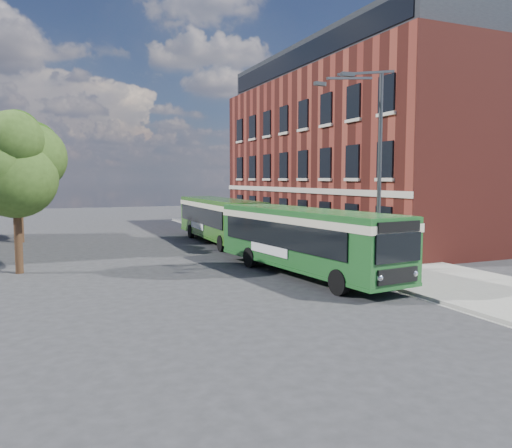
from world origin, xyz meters
name	(u,v)px	position (x,y,z in m)	size (l,w,h in m)	color
ground	(255,277)	(0.00, 0.00, 0.00)	(120.00, 120.00, 0.00)	#262628
pavement	(306,245)	(7.00, 8.00, 0.07)	(6.00, 48.00, 0.15)	gray
kerb_line	(263,249)	(3.95, 8.00, 0.01)	(0.12, 48.00, 0.01)	beige
brick_office	(361,145)	(14.00, 12.00, 6.97)	(12.10, 26.00, 14.20)	maroon
street_lamp	(373,170)	(4.84, -2.00, 4.79)	(2.96, 2.38, 9.00)	#3A3D3F
bus_stop_sign	(419,249)	(5.60, -4.20, 1.51)	(0.35, 0.08, 2.52)	#3A3D3F
bus_front	(304,235)	(2.22, -0.53, 1.83)	(3.84, 11.88, 3.02)	#1C5822
bus_rear	(219,216)	(2.48, 12.15, 1.83)	(2.94, 12.38, 3.02)	#2A5E1A
pedestrian_a	(375,253)	(5.42, -1.50, 0.96)	(0.60, 0.39, 1.63)	black
pedestrian_b	(408,253)	(7.03, -1.87, 0.92)	(0.75, 0.58, 1.54)	black
tree_left	(16,165)	(-9.71, 4.97, 5.02)	(4.39, 4.17, 7.40)	#382414
tree_right	(19,154)	(-10.05, 17.58, 6.09)	(5.32, 5.05, 8.98)	#382414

